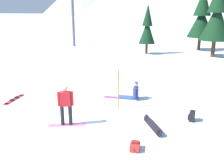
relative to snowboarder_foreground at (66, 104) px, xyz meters
The scene contains 11 objects.
ground_plane 0.91m from the snowboarder_foreground, ahead, with size 800.00×800.00×0.00m, color silver.
snowboarder_foreground is the anchor object (origin of this frame).
snowboarder_midground 4.27m from the snowboarder_foreground, 64.17° to the left, with size 1.86×0.63×0.97m.
loose_snowboard_far_spare 3.52m from the snowboarder_foreground, 12.96° to the left, with size 0.98×1.54×0.26m.
loose_snowboard_near_left 4.52m from the snowboarder_foreground, 154.74° to the left, with size 0.41×1.70×0.09m.
backpack_red 3.27m from the snowboarder_foreground, 18.23° to the right, with size 0.37×0.54×0.27m.
backpack_black 5.23m from the snowboarder_foreground, 21.61° to the left, with size 0.29×0.34×0.47m.
trail_marker_pole 2.77m from the snowboarder_foreground, 57.25° to the left, with size 0.06×0.06×1.87m, color orange.
pine_tree_leaning 19.87m from the snowboarder_foreground, 69.66° to the left, with size 2.95×2.95×7.52m.
pine_tree_twin 23.52m from the snowboarder_foreground, 76.13° to the left, with size 2.99×2.99×6.89m.
pine_tree_slender 18.28m from the snowboarder_foreground, 89.51° to the left, with size 1.69×1.69×5.17m.
Camera 1 is at (4.30, -8.15, 4.43)m, focal length 39.65 mm.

